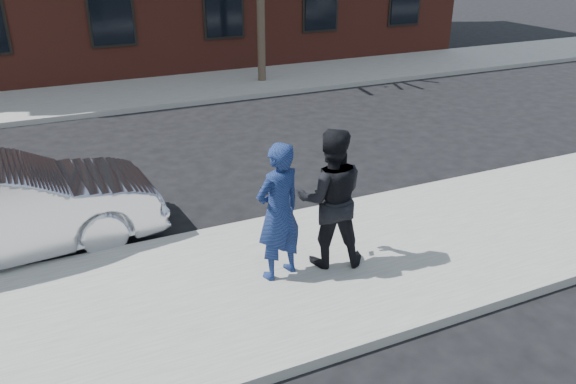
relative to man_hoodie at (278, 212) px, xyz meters
name	(u,v)px	position (x,y,z in m)	size (l,w,h in m)	color
ground	(260,280)	(-0.22, 0.18, -1.16)	(100.00, 100.00, 0.00)	black
near_sidewalk	(267,285)	(-0.22, -0.07, -1.08)	(50.00, 3.50, 0.15)	gray
near_curb	(226,230)	(-0.22, 1.73, -1.08)	(50.00, 0.10, 0.15)	#999691
far_sidewalk	(125,95)	(-0.22, 11.43, -1.08)	(50.00, 3.50, 0.15)	gray
far_curb	(136,110)	(-0.22, 9.63, -1.08)	(50.00, 0.10, 0.15)	#999691
man_hoodie	(278,212)	(0.00, 0.00, 0.00)	(0.84, 0.66, 2.01)	navy
man_peacoat	(330,198)	(0.82, 0.03, 0.03)	(1.22, 1.08, 2.08)	black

